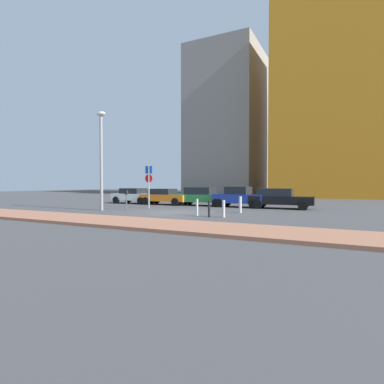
% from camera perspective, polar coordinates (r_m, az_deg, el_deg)
% --- Properties ---
extents(ground_plane, '(120.00, 120.00, 0.00)m').
position_cam_1_polar(ground_plane, '(19.16, -3.83, -3.85)').
color(ground_plane, '#424244').
extents(sidewalk_brick, '(40.00, 3.02, 0.14)m').
position_cam_1_polar(sidewalk_brick, '(14.68, -14.93, -5.31)').
color(sidewalk_brick, '#9E664C').
rests_on(sidewalk_brick, ground).
extents(parked_car_white, '(4.00, 2.06, 1.39)m').
position_cam_1_polar(parked_car_white, '(28.21, -10.81, -0.64)').
color(parked_car_white, white).
rests_on(parked_car_white, ground).
extents(parked_car_orange, '(4.29, 2.03, 1.37)m').
position_cam_1_polar(parked_car_orange, '(26.32, -5.15, -0.80)').
color(parked_car_orange, orange).
rests_on(parked_car_orange, ground).
extents(parked_car_green, '(4.59, 2.08, 1.51)m').
position_cam_1_polar(parked_car_green, '(25.02, 1.80, -0.78)').
color(parked_car_green, '#237238').
rests_on(parked_car_green, ground).
extents(parked_car_blue, '(4.01, 2.02, 1.57)m').
position_cam_1_polar(parked_car_blue, '(23.70, 8.83, -0.90)').
color(parked_car_blue, '#1E389E').
rests_on(parked_car_blue, ground).
extents(parked_car_black, '(4.56, 2.11, 1.46)m').
position_cam_1_polar(parked_car_black, '(22.97, 16.09, -1.08)').
color(parked_car_black, black).
rests_on(parked_car_black, ground).
extents(parking_sign_post, '(0.60, 0.10, 3.13)m').
position_cam_1_polar(parking_sign_post, '(22.47, -8.10, 1.97)').
color(parking_sign_post, gray).
rests_on(parking_sign_post, ground).
extents(parking_meter, '(0.18, 0.14, 1.35)m').
position_cam_1_polar(parking_meter, '(21.33, -12.17, -0.96)').
color(parking_meter, '#4C4C51').
rests_on(parking_meter, ground).
extents(street_lamp, '(0.70, 0.36, 6.64)m').
position_cam_1_polar(street_lamp, '(21.51, -16.63, 7.18)').
color(street_lamp, gray).
rests_on(street_lamp, ground).
extents(traffic_bollard_near, '(0.18, 0.18, 1.02)m').
position_cam_1_polar(traffic_bollard_near, '(19.09, 9.03, -2.35)').
color(traffic_bollard_near, '#B7B7BC').
rests_on(traffic_bollard_near, ground).
extents(traffic_bollard_mid, '(0.16, 0.16, 0.92)m').
position_cam_1_polar(traffic_bollard_mid, '(16.47, 5.93, -3.14)').
color(traffic_bollard_mid, '#B7B7BC').
rests_on(traffic_bollard_mid, ground).
extents(traffic_bollard_far, '(0.13, 0.13, 0.95)m').
position_cam_1_polar(traffic_bollard_far, '(17.18, 0.96, -2.89)').
color(traffic_bollard_far, '#B7B7BC').
rests_on(traffic_bollard_far, ground).
extents(traffic_bollard_edge, '(0.12, 0.12, 0.90)m').
position_cam_1_polar(traffic_bollard_edge, '(16.44, 3.22, -3.19)').
color(traffic_bollard_edge, black).
rests_on(traffic_bollard_edge, ground).
extents(building_colorful_midrise, '(17.91, 15.93, 25.37)m').
position_cam_1_polar(building_colorful_midrise, '(48.91, 26.87, 14.27)').
color(building_colorful_midrise, orange).
rests_on(building_colorful_midrise, ground).
extents(building_under_construction, '(11.58, 15.85, 24.96)m').
position_cam_1_polar(building_under_construction, '(56.73, 7.15, 12.43)').
color(building_under_construction, gray).
rests_on(building_under_construction, ground).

